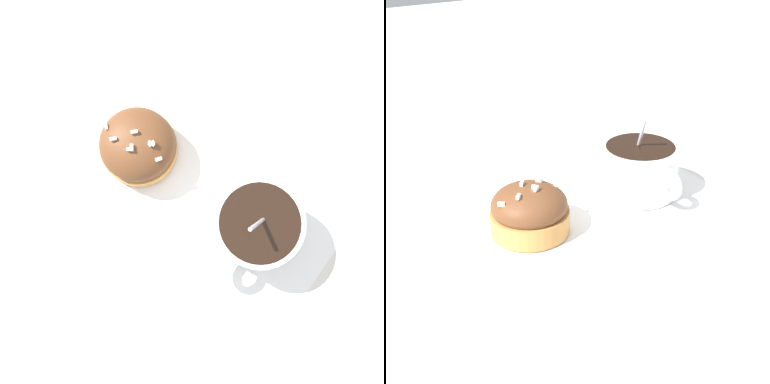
% 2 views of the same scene
% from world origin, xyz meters
% --- Properties ---
extents(ground_plane, '(3.00, 3.00, 0.00)m').
position_xyz_m(ground_plane, '(0.00, 0.00, 0.00)').
color(ground_plane, silver).
extents(paper_napkin, '(0.34, 0.33, 0.00)m').
position_xyz_m(paper_napkin, '(0.00, 0.00, 0.00)').
color(paper_napkin, white).
rests_on(paper_napkin, ground_plane).
extents(coffee_cup, '(0.09, 0.12, 0.10)m').
position_xyz_m(coffee_cup, '(0.08, -0.01, 0.04)').
color(coffee_cup, white).
rests_on(coffee_cup, paper_napkin).
extents(frosted_pastry, '(0.09, 0.09, 0.06)m').
position_xyz_m(frosted_pastry, '(-0.08, -0.01, 0.03)').
color(frosted_pastry, '#C18442').
rests_on(frosted_pastry, paper_napkin).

